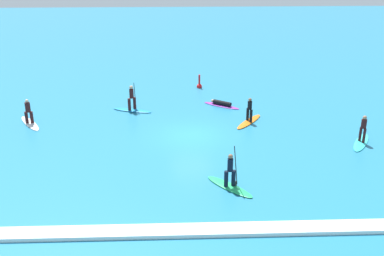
{
  "coord_description": "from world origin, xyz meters",
  "views": [
    {
      "loc": [
        -1.04,
        -27.3,
        11.67
      ],
      "look_at": [
        0.0,
        0.0,
        0.5
      ],
      "focal_mm": 43.55,
      "sensor_mm": 36.0,
      "label": 1
    }
  ],
  "objects": [
    {
      "name": "surfer_on_white_board",
      "position": [
        -10.92,
        2.41,
        0.49
      ],
      "size": [
        2.27,
        3.03,
        1.74
      ],
      "rotation": [
        0.0,
        0.0,
        5.29
      ],
      "color": "white",
      "rests_on": "ground_plane"
    },
    {
      "name": "ground_plane",
      "position": [
        0.0,
        0.0,
        0.0
      ],
      "size": [
        120.0,
        120.0,
        0.0
      ],
      "primitive_type": "plane",
      "color": "teal",
      "rests_on": "ground"
    },
    {
      "name": "surfer_on_orange_board",
      "position": [
        3.98,
        2.11,
        0.38
      ],
      "size": [
        2.36,
        2.97,
        1.75
      ],
      "rotation": [
        0.0,
        0.0,
        0.95
      ],
      "color": "orange",
      "rests_on": "ground_plane"
    },
    {
      "name": "surfer_on_teal_board",
      "position": [
        10.35,
        -1.59,
        0.43
      ],
      "size": [
        2.18,
        3.02,
        1.79
      ],
      "rotation": [
        0.0,
        0.0,
        4.17
      ],
      "color": "#33C6CC",
      "rests_on": "ground_plane"
    },
    {
      "name": "marker_buoy",
      "position": [
        1.0,
        10.17,
        0.22
      ],
      "size": [
        0.44,
        0.44,
        1.23
      ],
      "color": "red",
      "rests_on": "ground_plane"
    },
    {
      "name": "surfer_on_green_board",
      "position": [
        1.64,
        -6.79,
        0.42
      ],
      "size": [
        2.47,
        2.71,
        2.34
      ],
      "rotation": [
        0.0,
        0.0,
        5.42
      ],
      "color": "#23B266",
      "rests_on": "ground_plane"
    },
    {
      "name": "surfer_on_blue_board",
      "position": [
        -4.17,
        4.69,
        0.45
      ],
      "size": [
        3.02,
        1.6,
        2.09
      ],
      "rotation": [
        0.0,
        0.0,
        5.95
      ],
      "color": "#1E8CD1",
      "rests_on": "ground_plane"
    },
    {
      "name": "wave_crest",
      "position": [
        0.0,
        -10.58,
        0.09
      ],
      "size": [
        18.92,
        0.9,
        0.18
      ],
      "primitive_type": "cube",
      "color": "white",
      "rests_on": "ground_plane"
    },
    {
      "name": "surfer_on_purple_board",
      "position": [
        2.42,
        5.51,
        0.15
      ],
      "size": [
        2.78,
        2.19,
        0.41
      ],
      "rotation": [
        0.0,
        0.0,
        2.54
      ],
      "color": "purple",
      "rests_on": "ground_plane"
    }
  ]
}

